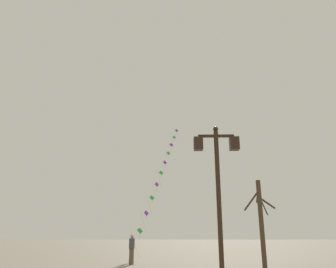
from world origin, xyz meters
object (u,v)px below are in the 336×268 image
object	(u,v)px
twin_lantern_lamp_post	(218,175)
kite_train	(161,172)
kite_flyer	(132,248)
bare_tree	(261,219)

from	to	relation	value
twin_lantern_lamp_post	kite_train	bearing A→B (deg)	97.01
kite_flyer	bare_tree	bearing A→B (deg)	-99.26
kite_train	twin_lantern_lamp_post	bearing A→B (deg)	-82.99
kite_flyer	kite_train	bearing A→B (deg)	0.44
kite_train	kite_flyer	world-z (taller)	kite_train
kite_flyer	bare_tree	distance (m)	7.75
twin_lantern_lamp_post	bare_tree	xyz separation A→B (m)	(3.36, 8.34, -0.96)
twin_lantern_lamp_post	kite_flyer	xyz separation A→B (m)	(-3.86, 10.68, -2.54)
kite_train	kite_flyer	xyz separation A→B (m)	(-1.38, -9.47, -6.32)
twin_lantern_lamp_post	bare_tree	distance (m)	9.04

